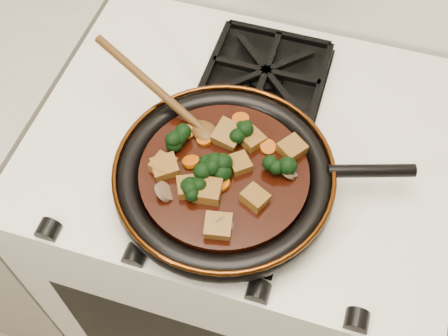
% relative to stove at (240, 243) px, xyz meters
% --- Properties ---
extents(stove, '(0.76, 0.60, 0.90)m').
position_rel_stove_xyz_m(stove, '(0.00, 0.00, 0.00)').
color(stove, white).
rests_on(stove, ground).
extents(burner_grate_front, '(0.23, 0.23, 0.03)m').
position_rel_stove_xyz_m(burner_grate_front, '(0.00, -0.14, 0.46)').
color(burner_grate_front, black).
rests_on(burner_grate_front, stove).
extents(burner_grate_back, '(0.23, 0.23, 0.03)m').
position_rel_stove_xyz_m(burner_grate_back, '(0.00, 0.14, 0.46)').
color(burner_grate_back, black).
rests_on(burner_grate_back, stove).
extents(skillet, '(0.48, 0.36, 0.05)m').
position_rel_stove_xyz_m(skillet, '(-0.00, -0.12, 0.49)').
color(skillet, black).
rests_on(skillet, burner_grate_front).
extents(braising_sauce, '(0.27, 0.27, 0.02)m').
position_rel_stove_xyz_m(braising_sauce, '(-0.00, -0.12, 0.50)').
color(braising_sauce, black).
rests_on(braising_sauce, skillet).
extents(tofu_cube_0, '(0.05, 0.05, 0.02)m').
position_rel_stove_xyz_m(tofu_cube_0, '(0.02, -0.11, 0.52)').
color(tofu_cube_0, brown).
rests_on(tofu_cube_0, braising_sauce).
extents(tofu_cube_1, '(0.04, 0.04, 0.02)m').
position_rel_stove_xyz_m(tofu_cube_1, '(-0.10, -0.14, 0.52)').
color(tofu_cube_1, brown).
rests_on(tofu_cube_1, braising_sauce).
extents(tofu_cube_2, '(0.05, 0.05, 0.03)m').
position_rel_stove_xyz_m(tofu_cube_2, '(-0.02, -0.06, 0.52)').
color(tofu_cube_2, brown).
rests_on(tofu_cube_2, braising_sauce).
extents(tofu_cube_3, '(0.05, 0.05, 0.02)m').
position_rel_stove_xyz_m(tofu_cube_3, '(0.06, -0.16, 0.52)').
color(tofu_cube_3, brown).
rests_on(tofu_cube_3, braising_sauce).
extents(tofu_cube_4, '(0.05, 0.05, 0.03)m').
position_rel_stove_xyz_m(tofu_cube_4, '(-0.01, -0.17, 0.52)').
color(tofu_cube_4, brown).
rests_on(tofu_cube_4, braising_sauce).
extents(tofu_cube_5, '(0.05, 0.05, 0.02)m').
position_rel_stove_xyz_m(tofu_cube_5, '(0.09, -0.05, 0.52)').
color(tofu_cube_5, brown).
rests_on(tofu_cube_5, braising_sauce).
extents(tofu_cube_6, '(0.05, 0.05, 0.02)m').
position_rel_stove_xyz_m(tofu_cube_6, '(-0.05, -0.17, 0.52)').
color(tofu_cube_6, brown).
rests_on(tofu_cube_6, braising_sauce).
extents(tofu_cube_7, '(0.05, 0.05, 0.02)m').
position_rel_stove_xyz_m(tofu_cube_7, '(0.02, -0.05, 0.52)').
color(tofu_cube_7, brown).
rests_on(tofu_cube_7, braising_sauce).
extents(tofu_cube_8, '(0.06, 0.05, 0.03)m').
position_rel_stove_xyz_m(tofu_cube_8, '(-0.09, -0.15, 0.52)').
color(tofu_cube_8, brown).
rests_on(tofu_cube_8, braising_sauce).
extents(tofu_cube_9, '(0.05, 0.05, 0.02)m').
position_rel_stove_xyz_m(tofu_cube_9, '(0.02, -0.22, 0.52)').
color(tofu_cube_9, brown).
rests_on(tofu_cube_9, braising_sauce).
extents(broccoli_floret_0, '(0.08, 0.07, 0.06)m').
position_rel_stove_xyz_m(broccoli_floret_0, '(-0.02, -0.13, 0.52)').
color(broccoli_floret_0, black).
rests_on(broccoli_floret_0, braising_sauce).
extents(broccoli_floret_1, '(0.09, 0.09, 0.07)m').
position_rel_stove_xyz_m(broccoli_floret_1, '(-0.01, -0.13, 0.52)').
color(broccoli_floret_1, black).
rests_on(broccoli_floret_1, braising_sauce).
extents(broccoli_floret_2, '(0.07, 0.07, 0.07)m').
position_rel_stove_xyz_m(broccoli_floret_2, '(-0.10, -0.09, 0.52)').
color(broccoli_floret_2, black).
rests_on(broccoli_floret_2, braising_sauce).
extents(broccoli_floret_3, '(0.07, 0.07, 0.07)m').
position_rel_stove_xyz_m(broccoli_floret_3, '(-0.04, -0.17, 0.52)').
color(broccoli_floret_3, black).
rests_on(broccoli_floret_3, braising_sauce).
extents(broccoli_floret_4, '(0.08, 0.08, 0.06)m').
position_rel_stove_xyz_m(broccoli_floret_4, '(0.01, -0.05, 0.52)').
color(broccoli_floret_4, black).
rests_on(broccoli_floret_4, braising_sauce).
extents(broccoli_floret_5, '(0.08, 0.08, 0.07)m').
position_rel_stove_xyz_m(broccoli_floret_5, '(0.08, -0.09, 0.52)').
color(broccoli_floret_5, black).
rests_on(broccoli_floret_5, braising_sauce).
extents(carrot_coin_0, '(0.03, 0.03, 0.01)m').
position_rel_stove_xyz_m(carrot_coin_0, '(-0.01, -0.02, 0.51)').
color(carrot_coin_0, '#AD4804').
rests_on(carrot_coin_0, braising_sauce).
extents(carrot_coin_1, '(0.03, 0.03, 0.01)m').
position_rel_stove_xyz_m(carrot_coin_1, '(-0.05, -0.07, 0.51)').
color(carrot_coin_1, '#AD4804').
rests_on(carrot_coin_1, braising_sauce).
extents(carrot_coin_2, '(0.03, 0.03, 0.02)m').
position_rel_stove_xyz_m(carrot_coin_2, '(-0.09, -0.07, 0.51)').
color(carrot_coin_2, '#AD4804').
rests_on(carrot_coin_2, braising_sauce).
extents(carrot_coin_3, '(0.03, 0.03, 0.02)m').
position_rel_stove_xyz_m(carrot_coin_3, '(0.00, -0.15, 0.51)').
color(carrot_coin_3, '#AD4804').
rests_on(carrot_coin_3, braising_sauce).
extents(carrot_coin_4, '(0.03, 0.03, 0.02)m').
position_rel_stove_xyz_m(carrot_coin_4, '(0.05, -0.06, 0.51)').
color(carrot_coin_4, '#AD4804').
rests_on(carrot_coin_4, braising_sauce).
extents(carrot_coin_5, '(0.03, 0.03, 0.02)m').
position_rel_stove_xyz_m(carrot_coin_5, '(-0.06, -0.12, 0.51)').
color(carrot_coin_5, '#AD4804').
rests_on(carrot_coin_5, braising_sauce).
extents(mushroom_slice_0, '(0.05, 0.05, 0.03)m').
position_rel_stove_xyz_m(mushroom_slice_0, '(0.10, -0.09, 0.52)').
color(mushroom_slice_0, brown).
rests_on(mushroom_slice_0, braising_sauce).
extents(mushroom_slice_1, '(0.04, 0.04, 0.03)m').
position_rel_stove_xyz_m(mushroom_slice_1, '(0.03, -0.22, 0.52)').
color(mushroom_slice_1, brown).
rests_on(mushroom_slice_1, braising_sauce).
extents(mushroom_slice_2, '(0.04, 0.04, 0.03)m').
position_rel_stove_xyz_m(mushroom_slice_2, '(-0.08, -0.19, 0.52)').
color(mushroom_slice_2, brown).
rests_on(mushroom_slice_2, braising_sauce).
extents(wooden_spoon, '(0.15, 0.08, 0.25)m').
position_rel_stove_xyz_m(wooden_spoon, '(-0.12, -0.03, 0.53)').
color(wooden_spoon, '#4C2E10').
rests_on(wooden_spoon, braising_sauce).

